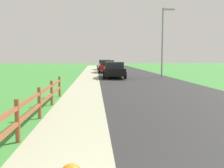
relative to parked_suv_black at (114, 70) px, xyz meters
name	(u,v)px	position (x,y,z in m)	size (l,w,h in m)	color
ground_plane	(98,76)	(-1.45, 2.20, -0.76)	(120.00, 120.00, 0.00)	#3D8537
road_asphalt	(129,75)	(2.05, 4.20, -0.76)	(7.00, 66.00, 0.01)	#292929
curb_concrete	(71,75)	(-4.45, 4.20, -0.76)	(6.00, 66.00, 0.01)	#A7A78A
grass_verge	(57,75)	(-5.95, 4.20, -0.75)	(5.00, 66.00, 0.00)	#3D8537
rail_fence	(30,107)	(-3.54, -17.10, -0.18)	(0.11, 11.37, 0.99)	brown
parked_suv_black	(114,70)	(0.00, 0.00, 0.00)	(2.22, 4.89, 1.49)	black
parked_car_red	(107,66)	(-0.24, 8.81, 0.03)	(2.25, 4.77, 1.56)	maroon
parked_car_white	(105,64)	(-0.20, 16.63, 0.04)	(2.41, 4.87, 1.56)	white
street_lamp	(164,37)	(4.68, -0.12, 3.11)	(1.17, 0.20, 6.53)	gray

